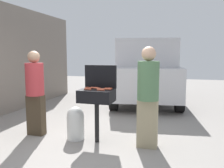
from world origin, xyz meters
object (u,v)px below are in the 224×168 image
at_px(bbq_grill, 97,98).
at_px(person_left, 35,90).
at_px(person_right, 148,94).
at_px(parked_minivan, 146,71).
at_px(hot_dog_3, 88,89).
at_px(hot_dog_2, 100,89).
at_px(hot_dog_4, 107,89).
at_px(hot_dog_7, 89,88).
at_px(hot_dog_5, 109,88).
at_px(hot_dog_0, 95,88).
at_px(propane_tank, 75,122).
at_px(hot_dog_1, 97,88).
at_px(hot_dog_6, 101,90).

bearing_deg(bbq_grill, person_left, 177.98).
distance_m(bbq_grill, person_right, 0.91).
distance_m(person_left, parked_minivan, 4.29).
height_order(hot_dog_3, parked_minivan, parked_minivan).
xyz_separation_m(bbq_grill, hot_dog_2, (0.07, 0.00, 0.16)).
bearing_deg(person_right, hot_dog_3, 20.62).
height_order(hot_dog_4, hot_dog_7, same).
xyz_separation_m(hot_dog_7, person_right, (1.08, -0.07, -0.05)).
relative_size(bbq_grill, hot_dog_5, 7.37).
height_order(hot_dog_0, hot_dog_5, same).
height_order(hot_dog_5, person_left, person_left).
xyz_separation_m(bbq_grill, propane_tank, (-0.43, 0.02, -0.49)).
height_order(hot_dog_5, hot_dog_7, same).
bearing_deg(parked_minivan, hot_dog_5, 79.81).
bearing_deg(hot_dog_0, hot_dog_7, -156.31).
bearing_deg(hot_dog_5, hot_dog_3, -150.67).
xyz_separation_m(hot_dog_1, hot_dog_7, (-0.16, 0.01, 0.00)).
xyz_separation_m(hot_dog_3, hot_dog_4, (0.33, 0.09, 0.00)).
bearing_deg(person_left, hot_dog_0, 1.84).
height_order(bbq_grill, person_left, person_left).
distance_m(hot_dog_7, person_right, 1.08).
bearing_deg(parked_minivan, hot_dog_0, 75.84).
relative_size(hot_dog_1, person_left, 0.08).
bearing_deg(hot_dog_3, hot_dog_0, 75.00).
bearing_deg(hot_dog_7, hot_dog_5, 4.12).
bearing_deg(hot_dog_1, hot_dog_0, 143.11).
xyz_separation_m(hot_dog_4, person_right, (0.71, -0.00, -0.05)).
bearing_deg(propane_tank, person_right, -0.42).
xyz_separation_m(hot_dog_4, parked_minivan, (0.14, 4.01, 0.05)).
bearing_deg(hot_dog_0, person_right, -6.17).
bearing_deg(propane_tank, hot_dog_0, 15.60).
bearing_deg(hot_dog_2, hot_dog_4, 5.26).
distance_m(hot_dog_1, hot_dog_6, 0.24).
bearing_deg(hot_dog_7, propane_tank, -167.57).
bearing_deg(hot_dog_4, parked_minivan, 88.00).
height_order(hot_dog_4, person_right, person_right).
xyz_separation_m(hot_dog_1, hot_dog_3, (-0.12, -0.15, 0.00)).
bearing_deg(hot_dog_1, propane_tank, -173.41).
xyz_separation_m(hot_dog_7, person_left, (-1.10, -0.03, -0.08)).
bearing_deg(hot_dog_1, hot_dog_4, -14.89).
xyz_separation_m(hot_dog_1, person_left, (-1.26, -0.02, -0.08)).
bearing_deg(hot_dog_6, hot_dog_3, 170.21).
height_order(hot_dog_6, person_left, person_left).
bearing_deg(propane_tank, hot_dog_5, 7.56).
relative_size(hot_dog_0, hot_dog_1, 1.00).
xyz_separation_m(hot_dog_1, person_right, (0.92, -0.06, -0.05)).
bearing_deg(parked_minivan, hot_dog_2, 78.14).
relative_size(hot_dog_3, hot_dog_7, 1.00).
bearing_deg(person_right, hot_dog_6, 25.42).
distance_m(bbq_grill, hot_dog_0, 0.21).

